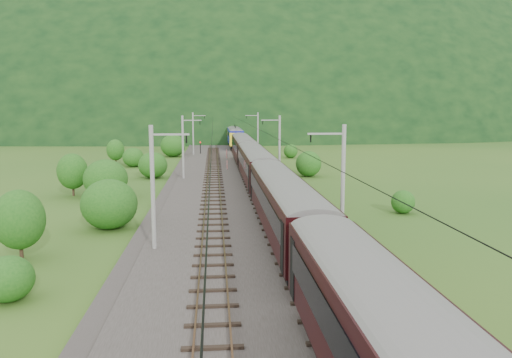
{
  "coord_description": "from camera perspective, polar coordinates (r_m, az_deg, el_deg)",
  "views": [
    {
      "loc": [
        -2.25,
        -31.91,
        9.47
      ],
      "look_at": [
        1.69,
        14.88,
        2.6
      ],
      "focal_mm": 35.0,
      "sensor_mm": 36.0,
      "label": 1
    }
  ],
  "objects": [
    {
      "name": "track_right",
      "position": [
        43.13,
        1.48,
        -3.86
      ],
      "size": [
        2.4,
        220.0,
        0.27
      ],
      "color": "brown",
      "rests_on": "railbed"
    },
    {
      "name": "overhead_wires",
      "position": [
        42.03,
        -1.75,
        5.09
      ],
      "size": [
        4.83,
        198.0,
        0.03
      ],
      "color": "black",
      "rests_on": "ground"
    },
    {
      "name": "vegetation_left",
      "position": [
        54.72,
        -15.64,
        0.16
      ],
      "size": [
        12.15,
        144.49,
        4.98
      ],
      "color": "#1C5316",
      "rests_on": "ground"
    },
    {
      "name": "catenary_right",
      "position": [
        64.64,
        2.64,
        3.9
      ],
      "size": [
        2.54,
        192.28,
        8.0
      ],
      "color": "gray",
      "rests_on": "railbed"
    },
    {
      "name": "catenary_left",
      "position": [
        64.22,
        -8.28,
        3.8
      ],
      "size": [
        2.54,
        192.28,
        8.0
      ],
      "color": "gray",
      "rests_on": "railbed"
    },
    {
      "name": "ground",
      "position": [
        33.36,
        -0.76,
        -8.17
      ],
      "size": [
        600.0,
        600.0,
        0.0
      ],
      "primitive_type": "plane",
      "color": "#255119",
      "rests_on": "ground"
    },
    {
      "name": "track_left",
      "position": [
        42.88,
        -4.92,
        -3.96
      ],
      "size": [
        2.4,
        220.0,
        0.27
      ],
      "color": "brown",
      "rests_on": "railbed"
    },
    {
      "name": "vegetation_right",
      "position": [
        49.37,
        12.0,
        -1.37
      ],
      "size": [
        6.75,
        101.53,
        3.12
      ],
      "color": "#1C5316",
      "rests_on": "ground"
    },
    {
      "name": "railbed",
      "position": [
        42.99,
        -1.71,
        -4.2
      ],
      "size": [
        14.0,
        220.0,
        0.3
      ],
      "primitive_type": "cube",
      "color": "#38332D",
      "rests_on": "ground"
    },
    {
      "name": "mountain_ridge",
      "position": [
        352.3,
        -24.49,
        6.04
      ],
      "size": [
        336.0,
        280.0,
        132.0
      ],
      "primitive_type": "ellipsoid",
      "color": "black",
      "rests_on": "ground"
    },
    {
      "name": "hazard_post_far",
      "position": [
        89.14,
        -3.36,
        2.89
      ],
      "size": [
        0.16,
        0.16,
        1.52
      ],
      "primitive_type": "cylinder",
      "color": "red",
      "rests_on": "railbed"
    },
    {
      "name": "train",
      "position": [
        44.76,
        1.19,
        0.69
      ],
      "size": [
        2.98,
        143.31,
        5.18
      ],
      "color": "black",
      "rests_on": "ground"
    },
    {
      "name": "hazard_post_near",
      "position": [
        73.22,
        -3.33,
        1.64
      ],
      "size": [
        0.14,
        0.14,
        1.34
      ],
      "primitive_type": "cylinder",
      "color": "red",
      "rests_on": "railbed"
    },
    {
      "name": "signal",
      "position": [
        98.04,
        -6.38,
        3.7
      ],
      "size": [
        0.26,
        0.26,
        2.32
      ],
      "color": "black",
      "rests_on": "railbed"
    },
    {
      "name": "mountain_main",
      "position": [
        292.07,
        -4.41,
        6.44
      ],
      "size": [
        504.0,
        360.0,
        244.0
      ],
      "primitive_type": "ellipsoid",
      "color": "black",
      "rests_on": "ground"
    }
  ]
}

